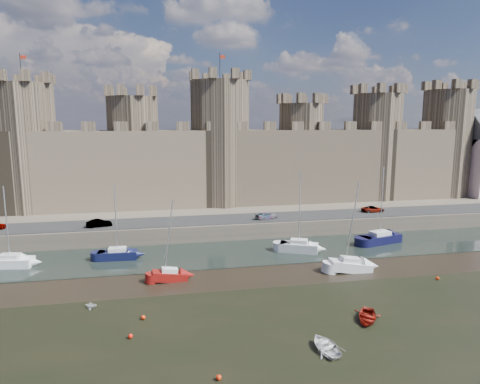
{
  "coord_description": "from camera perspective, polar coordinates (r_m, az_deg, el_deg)",
  "views": [
    {
      "loc": [
        -10.24,
        -32.36,
        18.23
      ],
      "look_at": [
        0.6,
        22.0,
        8.97
      ],
      "focal_mm": 32.0,
      "sensor_mm": 36.0,
      "label": 1
    }
  ],
  "objects": [
    {
      "name": "ground",
      "position": [
        38.53,
        5.85,
        -18.81
      ],
      "size": [
        160.0,
        160.0,
        0.0
      ],
      "primitive_type": "plane",
      "color": "black",
      "rests_on": "ground"
    },
    {
      "name": "seaweed_patch",
      "position": [
        33.65,
        9.11,
        -23.44
      ],
      "size": [
        70.0,
        34.0,
        0.01
      ],
      "primitive_type": "cube",
      "color": "black",
      "rests_on": "ground"
    },
    {
      "name": "water_channel",
      "position": [
        60.1,
        -0.94,
        -8.13
      ],
      "size": [
        160.0,
        12.0,
        0.08
      ],
      "primitive_type": "cube",
      "color": "black",
      "rests_on": "ground"
    },
    {
      "name": "quay",
      "position": [
        94.47,
        -4.87,
        -0.91
      ],
      "size": [
        160.0,
        60.0,
        2.5
      ],
      "primitive_type": "cube",
      "color": "#4C443A",
      "rests_on": "ground"
    },
    {
      "name": "road",
      "position": [
        68.96,
        -2.44,
        -3.67
      ],
      "size": [
        160.0,
        7.0,
        0.1
      ],
      "primitive_type": "cube",
      "color": "black",
      "rests_on": "quay"
    },
    {
      "name": "castle",
      "position": [
        81.2,
        -4.46,
        4.82
      ],
      "size": [
        108.5,
        11.0,
        29.0
      ],
      "color": "#42382B",
      "rests_on": "quay"
    },
    {
      "name": "car_1",
      "position": [
        67.29,
        -18.28,
        -3.99
      ],
      "size": [
        3.88,
        2.08,
        1.22
      ],
      "primitive_type": "imported",
      "rotation": [
        0.0,
        0.0,
        1.8
      ],
      "color": "gray",
      "rests_on": "quay"
    },
    {
      "name": "car_2",
      "position": [
        69.29,
        3.59,
        -3.17
      ],
      "size": [
        4.26,
        2.84,
        1.15
      ],
      "primitive_type": "imported",
      "rotation": [
        0.0,
        0.0,
        1.91
      ],
      "color": "gray",
      "rests_on": "quay"
    },
    {
      "name": "car_3",
      "position": [
        77.87,
        17.31,
        -2.2
      ],
      "size": [
        4.02,
        2.01,
        1.09
      ],
      "primitive_type": "imported",
      "rotation": [
        0.0,
        0.0,
        1.62
      ],
      "color": "gray",
      "rests_on": "quay"
    },
    {
      "name": "sailboat_0",
      "position": [
        61.61,
        -28.32,
        -8.12
      ],
      "size": [
        5.76,
        2.98,
        10.27
      ],
      "rotation": [
        0.0,
        0.0,
        -0.16
      ],
      "color": "white",
      "rests_on": "ground"
    },
    {
      "name": "sailboat_1",
      "position": [
        59.51,
        -16.01,
        -7.93
      ],
      "size": [
        5.1,
        2.21,
        10.02
      ],
      "rotation": [
        0.0,
        0.0,
        -0.05
      ],
      "color": "black",
      "rests_on": "ground"
    },
    {
      "name": "sailboat_2",
      "position": [
        60.84,
        7.85,
        -7.18
      ],
      "size": [
        5.64,
        4.06,
        11.37
      ],
      "rotation": [
        0.0,
        0.0,
        -0.43
      ],
      "color": "silver",
      "rests_on": "ground"
    },
    {
      "name": "sailboat_3",
      "position": [
        67.85,
        18.16,
        -5.83
      ],
      "size": [
        6.97,
        4.11,
        11.47
      ],
      "rotation": [
        0.0,
        0.0,
        0.26
      ],
      "color": "black",
      "rests_on": "ground"
    },
    {
      "name": "sailboat_4",
      "position": [
        50.78,
        -9.36,
        -10.83
      ],
      "size": [
        4.15,
        1.83,
        9.49
      ],
      "rotation": [
        0.0,
        0.0,
        0.06
      ],
      "color": "maroon",
      "rests_on": "ground"
    },
    {
      "name": "sailboat_5",
      "position": [
        54.74,
        14.48,
        -9.41
      ],
      "size": [
        5.26,
        2.31,
        11.11
      ],
      "rotation": [
        0.0,
        0.0,
        -0.06
      ],
      "color": "silver",
      "rests_on": "ground"
    },
    {
      "name": "dinghy_2",
      "position": [
        37.05,
        11.39,
        -19.6
      ],
      "size": [
        2.82,
        3.59,
        0.67
      ],
      "primitive_type": "imported",
      "rotation": [
        1.57,
        0.0,
        3.3
      ],
      "color": "silver",
      "rests_on": "ground"
    },
    {
      "name": "dinghy_3",
      "position": [
        45.84,
        -19.27,
        -14.09
      ],
      "size": [
        1.39,
        1.27,
        0.62
      ],
      "primitive_type": "imported",
      "rotation": [
        1.57,
        0.0,
        1.32
      ],
      "color": "silver",
      "rests_on": "ground"
    },
    {
      "name": "dinghy_4",
      "position": [
        42.57,
        16.6,
        -15.77
      ],
      "size": [
        3.81,
        4.16,
        0.71
      ],
      "primitive_type": "imported",
      "rotation": [
        1.57,
        0.0,
        5.76
      ],
      "color": "maroon",
      "rests_on": "ground"
    },
    {
      "name": "buoy_0",
      "position": [
        39.3,
        -14.4,
        -18.13
      ],
      "size": [
        0.42,
        0.42,
        0.42
      ],
      "primitive_type": "sphere",
      "color": "red",
      "rests_on": "ground"
    },
    {
      "name": "buoy_1",
      "position": [
        42.27,
        -12.78,
        -15.99
      ],
      "size": [
        0.43,
        0.43,
        0.43
      ],
      "primitive_type": "sphere",
      "color": "red",
      "rests_on": "ground"
    },
    {
      "name": "buoy_3",
      "position": [
        55.5,
        24.85,
        -10.39
      ],
      "size": [
        0.4,
        0.4,
        0.4
      ],
      "primitive_type": "sphere",
      "color": "red",
      "rests_on": "ground"
    },
    {
      "name": "buoy_4",
      "position": [
        33.14,
        -2.85,
        -23.47
      ],
      "size": [
        0.41,
        0.41,
        0.41
      ],
      "primitive_type": "sphere",
      "color": "red",
      "rests_on": "ground"
    }
  ]
}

